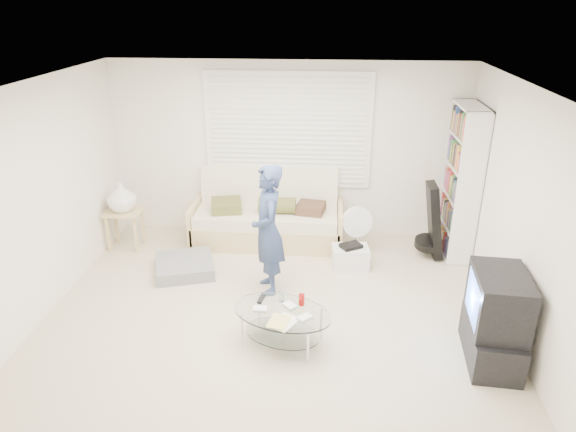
# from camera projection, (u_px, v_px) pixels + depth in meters

# --- Properties ---
(ground) EXTENTS (5.00, 5.00, 0.00)m
(ground) POSITION_uv_depth(u_px,v_px,m) (272.00, 315.00, 5.73)
(ground) COLOR #B9AB90
(ground) RESTS_ON ground
(room_shell) EXTENTS (5.02, 4.52, 2.51)m
(room_shell) POSITION_uv_depth(u_px,v_px,m) (275.00, 162.00, 5.52)
(room_shell) COLOR white
(room_shell) RESTS_ON ground
(window_blinds) EXTENTS (2.32, 0.08, 1.62)m
(window_blinds) POSITION_uv_depth(u_px,v_px,m) (288.00, 131.00, 7.13)
(window_blinds) COLOR silver
(window_blinds) RESTS_ON ground
(futon_sofa) EXTENTS (2.12, 0.86, 1.04)m
(futon_sofa) POSITION_uv_depth(u_px,v_px,m) (267.00, 219.00, 7.33)
(futon_sofa) COLOR tan
(futon_sofa) RESTS_ON ground
(grey_floor_pillow) EXTENTS (0.89, 0.89, 0.16)m
(grey_floor_pillow) POSITION_uv_depth(u_px,v_px,m) (185.00, 266.00, 6.60)
(grey_floor_pillow) COLOR slate
(grey_floor_pillow) RESTS_ON ground
(side_table) EXTENTS (0.49, 0.39, 0.97)m
(side_table) POSITION_uv_depth(u_px,v_px,m) (122.00, 200.00, 6.99)
(side_table) COLOR tan
(side_table) RESTS_ON ground
(bookshelf) EXTENTS (0.32, 0.86, 2.04)m
(bookshelf) POSITION_uv_depth(u_px,v_px,m) (461.00, 182.00, 6.74)
(bookshelf) COLOR white
(bookshelf) RESTS_ON ground
(guitar_case) EXTENTS (0.37, 0.38, 1.02)m
(guitar_case) POSITION_uv_depth(u_px,v_px,m) (433.00, 226.00, 6.84)
(guitar_case) COLOR black
(guitar_case) RESTS_ON ground
(floor_fan) EXTENTS (0.44, 0.28, 0.70)m
(floor_fan) POSITION_uv_depth(u_px,v_px,m) (357.00, 227.00, 6.92)
(floor_fan) COLOR white
(floor_fan) RESTS_ON ground
(storage_bin) EXTENTS (0.50, 0.37, 0.33)m
(storage_bin) POSITION_uv_depth(u_px,v_px,m) (350.00, 256.00, 6.69)
(storage_bin) COLOR white
(storage_bin) RESTS_ON ground
(tv_unit) EXTENTS (0.53, 0.89, 0.93)m
(tv_unit) POSITION_uv_depth(u_px,v_px,m) (495.00, 319.00, 4.87)
(tv_unit) COLOR black
(tv_unit) RESTS_ON ground
(coffee_table) EXTENTS (1.17, 0.93, 0.50)m
(coffee_table) POSITION_uv_depth(u_px,v_px,m) (282.00, 317.00, 5.14)
(coffee_table) COLOR silver
(coffee_table) RESTS_ON ground
(standing_person) EXTENTS (0.50, 0.65, 1.57)m
(standing_person) POSITION_uv_depth(u_px,v_px,m) (268.00, 230.00, 5.91)
(standing_person) COLOR navy
(standing_person) RESTS_ON ground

